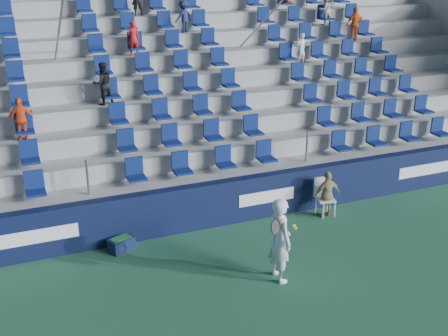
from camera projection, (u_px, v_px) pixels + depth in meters
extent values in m
plane|color=#296140|center=(265.00, 287.00, 11.94)|extent=(70.00, 70.00, 0.00)
cube|color=#0E1535|center=(212.00, 204.00, 14.44)|extent=(24.00, 0.30, 1.20)
cube|color=white|center=(6.00, 242.00, 12.53)|extent=(3.20, 0.02, 0.34)
cube|color=white|center=(267.00, 197.00, 14.82)|extent=(1.60, 0.02, 0.34)
cube|color=white|center=(432.00, 169.00, 16.76)|extent=(2.40, 0.02, 0.34)
cube|color=#A4A49F|center=(204.00, 196.00, 14.94)|extent=(24.00, 0.85, 1.20)
cube|color=#A4A49F|center=(193.00, 176.00, 15.58)|extent=(24.00, 0.85, 1.70)
cube|color=#A4A49F|center=(183.00, 158.00, 16.22)|extent=(24.00, 0.85, 2.20)
cube|color=#A4A49F|center=(174.00, 141.00, 16.87)|extent=(24.00, 0.85, 2.70)
cube|color=#A4A49F|center=(166.00, 126.00, 17.51)|extent=(24.00, 0.85, 3.20)
cube|color=#A4A49F|center=(158.00, 111.00, 18.16)|extent=(24.00, 0.85, 3.70)
cube|color=#A4A49F|center=(151.00, 98.00, 18.80)|extent=(24.00, 0.85, 4.20)
cube|color=#A4A49F|center=(144.00, 85.00, 19.44)|extent=(24.00, 0.85, 4.70)
cube|color=#A4A49F|center=(137.00, 74.00, 20.09)|extent=(24.00, 0.85, 5.20)
cube|color=#A4A49F|center=(132.00, 56.00, 20.49)|extent=(24.00, 0.50, 6.20)
cube|color=#0D1D53|center=(203.00, 163.00, 14.59)|extent=(16.05, 0.50, 0.70)
cube|color=#0D1D53|center=(192.00, 135.00, 15.15)|extent=(16.05, 0.50, 0.70)
cube|color=#0D1D53|center=(182.00, 109.00, 15.70)|extent=(16.05, 0.50, 0.70)
cube|color=#0D1D53|center=(172.00, 86.00, 16.26)|extent=(16.05, 0.50, 0.70)
cube|color=#0D1D53|center=(163.00, 63.00, 16.81)|extent=(16.05, 0.50, 0.70)
cube|color=#0D1D53|center=(155.00, 43.00, 17.36)|extent=(16.05, 0.50, 0.70)
cube|color=#0D1D53|center=(147.00, 23.00, 17.92)|extent=(16.05, 0.50, 0.70)
cube|color=#0D1D53|center=(140.00, 5.00, 18.47)|extent=(16.05, 0.50, 0.70)
cylinder|color=gray|center=(57.00, 42.00, 15.46)|extent=(0.06, 7.68, 4.55)
cylinder|color=gray|center=(254.00, 31.00, 17.58)|extent=(0.06, 7.68, 4.55)
imported|color=silver|center=(301.00, 49.00, 18.36)|extent=(0.41, 0.31, 1.01)
imported|color=#191F4B|center=(184.00, 17.00, 18.25)|extent=(0.74, 0.56, 1.01)
imported|color=#EA4B1B|center=(21.00, 119.00, 14.08)|extent=(0.65, 0.28, 1.10)
imported|color=#DA5A19|center=(355.00, 24.00, 19.81)|extent=(0.70, 0.31, 1.18)
imported|color=red|center=(133.00, 38.00, 17.01)|extent=(0.38, 0.26, 1.05)
imported|color=beige|center=(325.00, 10.00, 20.13)|extent=(0.55, 0.45, 1.06)
imported|color=black|center=(103.00, 84.00, 15.42)|extent=(0.63, 0.53, 1.17)
imported|color=silver|center=(280.00, 240.00, 11.93)|extent=(0.46, 0.70, 1.91)
cylinder|color=navy|center=(275.00, 240.00, 11.57)|extent=(0.03, 0.03, 0.28)
torus|color=black|center=(276.00, 227.00, 11.46)|extent=(0.30, 0.17, 0.28)
plane|color=#262626|center=(276.00, 227.00, 11.46)|extent=(0.30, 0.16, 0.29)
sphere|color=#C8D130|center=(296.00, 228.00, 11.73)|extent=(0.07, 0.07, 0.07)
sphere|color=#C8D130|center=(294.00, 226.00, 11.77)|extent=(0.07, 0.07, 0.07)
cube|color=white|center=(326.00, 199.00, 15.04)|extent=(0.55, 0.55, 0.04)
cube|color=white|center=(322.00, 187.00, 15.13)|extent=(0.45, 0.15, 0.56)
cylinder|color=white|center=(323.00, 211.00, 14.91)|extent=(0.03, 0.03, 0.45)
cylinder|color=white|center=(335.00, 209.00, 15.04)|extent=(0.03, 0.03, 0.45)
cylinder|color=white|center=(316.00, 206.00, 15.23)|extent=(0.03, 0.03, 0.45)
cylinder|color=white|center=(327.00, 204.00, 15.36)|extent=(0.03, 0.03, 0.45)
imported|color=tan|center=(327.00, 194.00, 14.94)|extent=(0.75, 0.32, 1.28)
cube|color=#101B3C|center=(121.00, 244.00, 13.38)|extent=(0.68, 0.58, 0.32)
cube|color=#1E662D|center=(121.00, 241.00, 13.35)|extent=(0.54, 0.44, 0.19)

